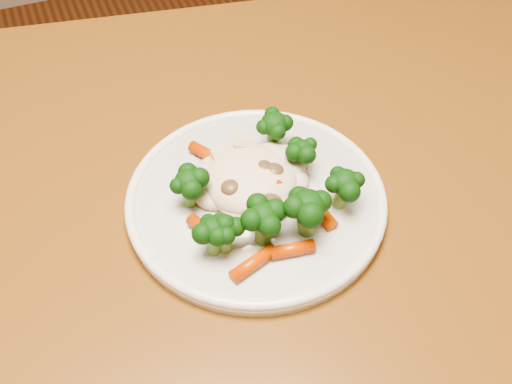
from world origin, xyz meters
The scene contains 3 objects.
dining_table centered at (0.24, -0.31, 0.65)m, with size 1.33×1.00×0.75m.
plate centered at (0.18, -0.25, 0.76)m, with size 0.24×0.24×0.01m, color white.
meal centered at (0.18, -0.25, 0.78)m, with size 0.17×0.17×0.05m.
Camera 1 is at (0.03, -0.62, 1.22)m, focal length 45.00 mm.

